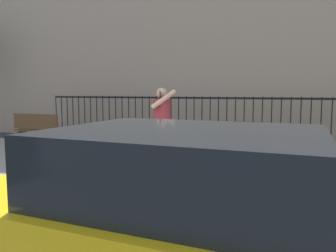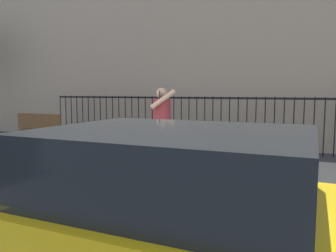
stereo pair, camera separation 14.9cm
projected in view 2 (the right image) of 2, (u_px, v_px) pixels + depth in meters
ground_plane at (104, 214)px, 4.71m from camera, size 60.00×60.00×0.00m
sidewalk at (167, 174)px, 6.71m from camera, size 28.00×4.40×0.15m
iron_fence at (217, 116)px, 9.98m from camera, size 12.03×0.04×1.60m
taxi_yellow at (193, 226)px, 2.56m from camera, size 4.20×1.86×1.45m
pedestrian_on_phone at (162, 124)px, 6.39m from camera, size 0.62×0.72×1.66m
street_bench at (42, 129)px, 9.81m from camera, size 1.60×0.45×0.95m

